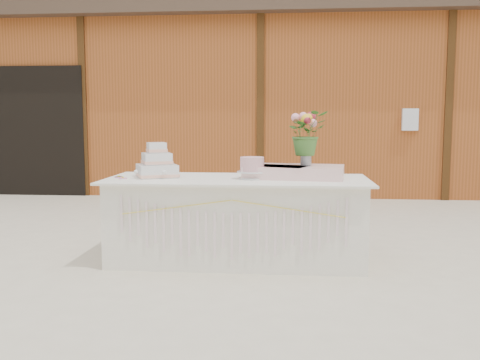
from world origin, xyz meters
name	(u,v)px	position (x,y,z in m)	size (l,w,h in m)	color
ground	(237,260)	(0.00, 0.00, 0.00)	(80.00, 80.00, 0.00)	beige
barn	(265,101)	(-0.01, 5.99, 1.68)	(12.60, 4.60, 3.30)	#994A20
cake_table	(237,219)	(0.00, 0.00, 0.39)	(2.40, 1.00, 0.77)	silver
wedding_cake	(157,165)	(-0.76, 0.04, 0.88)	(0.47, 0.47, 0.32)	silver
pink_cake_stand	(252,167)	(0.14, -0.04, 0.88)	(0.28, 0.28, 0.20)	silver
satin_runner	(294,172)	(0.52, 0.09, 0.83)	(0.90, 0.52, 0.11)	beige
flower_vase	(306,158)	(0.63, 0.13, 0.95)	(0.10, 0.10, 0.14)	#A2A2A6
bouquet	(306,128)	(0.63, 0.13, 1.23)	(0.37, 0.32, 0.41)	#3F702C
loose_flowers	(126,176)	(-1.04, 0.00, 0.78)	(0.15, 0.38, 0.02)	pink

